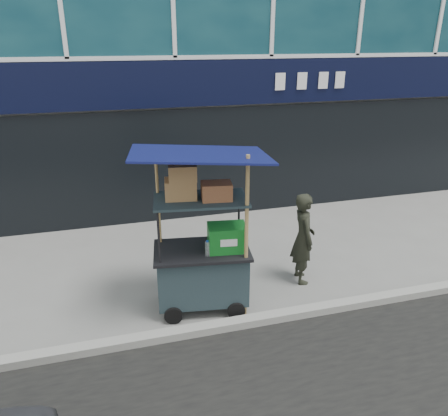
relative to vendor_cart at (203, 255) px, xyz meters
name	(u,v)px	position (x,y,z in m)	size (l,w,h in m)	color
ground	(230,319)	(0.28, -0.43, -0.86)	(80.00, 80.00, 0.00)	slate
curb	(234,324)	(0.28, -0.63, -0.80)	(80.00, 0.18, 0.12)	gray
vendor_cart	(203,255)	(0.00, 0.00, 0.00)	(1.97, 1.52, 2.45)	#1C2B30
vendor_man	(303,238)	(1.72, 0.31, -0.10)	(0.56, 0.36, 1.52)	black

